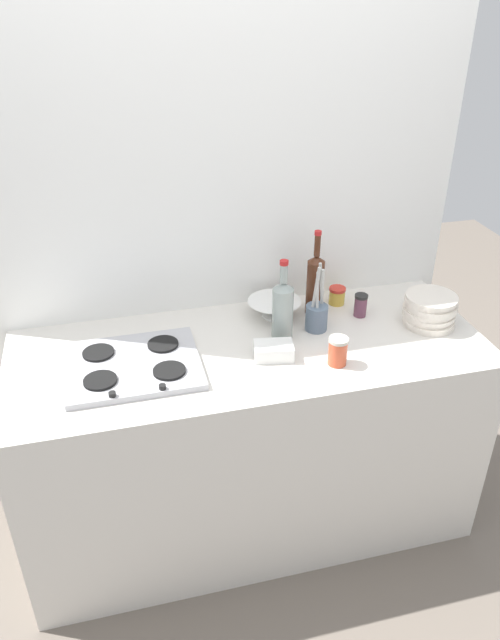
{
  "coord_description": "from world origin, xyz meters",
  "views": [
    {
      "loc": [
        -0.47,
        -1.87,
        2.16
      ],
      "look_at": [
        0.0,
        0.0,
        1.02
      ],
      "focal_mm": 34.21,
      "sensor_mm": 36.0,
      "label": 1
    }
  ],
  "objects_px": {
    "butter_dish": "(274,351)",
    "utensil_crock": "(317,314)",
    "wine_bottle_mid_left": "(283,310)",
    "condiment_jar_front": "(361,305)",
    "stovetop_hob": "(133,365)",
    "condiment_jar_rear": "(337,296)",
    "plate_stack": "(430,310)",
    "wine_bottle_leftmost": "(315,283)",
    "mixing_bowl": "(274,308)",
    "condiment_jar_spare": "(338,351)"
  },
  "relations": [
    {
      "from": "mixing_bowl",
      "to": "condiment_jar_rear",
      "type": "xyz_separation_m",
      "value": [
        0.29,
        0.04,
        -0.0
      ]
    },
    {
      "from": "wine_bottle_leftmost",
      "to": "wine_bottle_mid_left",
      "type": "relative_size",
      "value": 1.09
    },
    {
      "from": "butter_dish",
      "to": "utensil_crock",
      "type": "height_order",
      "value": "utensil_crock"
    },
    {
      "from": "mixing_bowl",
      "to": "butter_dish",
      "type": "relative_size",
      "value": 1.53
    },
    {
      "from": "wine_bottle_mid_left",
      "to": "utensil_crock",
      "type": "bearing_deg",
      "value": 13.52
    },
    {
      "from": "stovetop_hob",
      "to": "wine_bottle_leftmost",
      "type": "bearing_deg",
      "value": 16.54
    },
    {
      "from": "wine_bottle_mid_left",
      "to": "condiment_jar_rear",
      "type": "xyz_separation_m",
      "value": [
        0.31,
        0.21,
        -0.09
      ]
    },
    {
      "from": "condiment_jar_front",
      "to": "utensil_crock",
      "type": "bearing_deg",
      "value": -165.09
    },
    {
      "from": "plate_stack",
      "to": "wine_bottle_mid_left",
      "type": "distance_m",
      "value": 0.61
    },
    {
      "from": "wine_bottle_mid_left",
      "to": "utensil_crock",
      "type": "height_order",
      "value": "wine_bottle_mid_left"
    },
    {
      "from": "mixing_bowl",
      "to": "wine_bottle_leftmost",
      "type": "bearing_deg",
      "value": -3.01
    },
    {
      "from": "utensil_crock",
      "to": "condiment_jar_front",
      "type": "xyz_separation_m",
      "value": [
        0.21,
        0.06,
        -0.02
      ]
    },
    {
      "from": "plate_stack",
      "to": "condiment_jar_rear",
      "type": "relative_size",
      "value": 2.83
    },
    {
      "from": "stovetop_hob",
      "to": "condiment_jar_rear",
      "type": "xyz_separation_m",
      "value": [
        0.88,
        0.27,
        0.02
      ]
    },
    {
      "from": "stovetop_hob",
      "to": "wine_bottle_mid_left",
      "type": "relative_size",
      "value": 1.42
    },
    {
      "from": "stovetop_hob",
      "to": "condiment_jar_front",
      "type": "bearing_deg",
      "value": 9.31
    },
    {
      "from": "mixing_bowl",
      "to": "condiment_jar_front",
      "type": "height_order",
      "value": "condiment_jar_front"
    },
    {
      "from": "wine_bottle_leftmost",
      "to": "condiment_jar_spare",
      "type": "height_order",
      "value": "wine_bottle_leftmost"
    },
    {
      "from": "butter_dish",
      "to": "condiment_jar_spare",
      "type": "xyz_separation_m",
      "value": [
        0.21,
        -0.1,
        0.03
      ]
    },
    {
      "from": "stovetop_hob",
      "to": "condiment_jar_spare",
      "type": "distance_m",
      "value": 0.73
    },
    {
      "from": "stovetop_hob",
      "to": "utensil_crock",
      "type": "distance_m",
      "value": 0.73
    },
    {
      "from": "stovetop_hob",
      "to": "condiment_jar_rear",
      "type": "distance_m",
      "value": 0.92
    },
    {
      "from": "wine_bottle_mid_left",
      "to": "condiment_jar_front",
      "type": "bearing_deg",
      "value": 14.33
    },
    {
      "from": "stovetop_hob",
      "to": "utensil_crock",
      "type": "bearing_deg",
      "value": 7.65
    },
    {
      "from": "butter_dish",
      "to": "utensil_crock",
      "type": "bearing_deg",
      "value": 34.71
    },
    {
      "from": "condiment_jar_front",
      "to": "condiment_jar_spare",
      "type": "bearing_deg",
      "value": -125.64
    },
    {
      "from": "stovetop_hob",
      "to": "wine_bottle_leftmost",
      "type": "height_order",
      "value": "wine_bottle_leftmost"
    },
    {
      "from": "wine_bottle_leftmost",
      "to": "condiment_jar_spare",
      "type": "distance_m",
      "value": 0.39
    },
    {
      "from": "plate_stack",
      "to": "utensil_crock",
      "type": "distance_m",
      "value": 0.45
    },
    {
      "from": "wine_bottle_leftmost",
      "to": "condiment_jar_rear",
      "type": "distance_m",
      "value": 0.16
    },
    {
      "from": "condiment_jar_front",
      "to": "condiment_jar_rear",
      "type": "xyz_separation_m",
      "value": [
        -0.05,
        0.12,
        -0.01
      ]
    },
    {
      "from": "condiment_jar_spare",
      "to": "stovetop_hob",
      "type": "bearing_deg",
      "value": 168.12
    },
    {
      "from": "stovetop_hob",
      "to": "condiment_jar_rear",
      "type": "relative_size",
      "value": 6.34
    },
    {
      "from": "condiment_jar_rear",
      "to": "plate_stack",
      "type": "bearing_deg",
      "value": -40.3
    },
    {
      "from": "plate_stack",
      "to": "utensil_crock",
      "type": "xyz_separation_m",
      "value": [
        -0.45,
        0.07,
        0.0
      ]
    },
    {
      "from": "stovetop_hob",
      "to": "mixing_bowl",
      "type": "xyz_separation_m",
      "value": [
        0.59,
        0.23,
        0.03
      ]
    },
    {
      "from": "plate_stack",
      "to": "condiment_jar_front",
      "type": "bearing_deg",
      "value": 151.71
    },
    {
      "from": "plate_stack",
      "to": "stovetop_hob",
      "type": "bearing_deg",
      "value": -178.83
    },
    {
      "from": "condiment_jar_front",
      "to": "stovetop_hob",
      "type": "bearing_deg",
      "value": -170.69
    },
    {
      "from": "plate_stack",
      "to": "condiment_jar_spare",
      "type": "relative_size",
      "value": 1.96
    },
    {
      "from": "wine_bottle_mid_left",
      "to": "condiment_jar_rear",
      "type": "bearing_deg",
      "value": 34.72
    },
    {
      "from": "wine_bottle_mid_left",
      "to": "condiment_jar_front",
      "type": "distance_m",
      "value": 0.38
    },
    {
      "from": "wine_bottle_mid_left",
      "to": "condiment_jar_front",
      "type": "xyz_separation_m",
      "value": [
        0.36,
        0.09,
        -0.08
      ]
    },
    {
      "from": "wine_bottle_leftmost",
      "to": "condiment_jar_spare",
      "type": "bearing_deg",
      "value": -96.41
    },
    {
      "from": "stovetop_hob",
      "to": "condiment_jar_front",
      "type": "distance_m",
      "value": 0.95
    },
    {
      "from": "butter_dish",
      "to": "utensil_crock",
      "type": "xyz_separation_m",
      "value": [
        0.22,
        0.15,
        0.04
      ]
    },
    {
      "from": "stovetop_hob",
      "to": "plate_stack",
      "type": "bearing_deg",
      "value": 1.17
    },
    {
      "from": "wine_bottle_leftmost",
      "to": "butter_dish",
      "type": "height_order",
      "value": "wine_bottle_leftmost"
    },
    {
      "from": "stovetop_hob",
      "to": "utensil_crock",
      "type": "height_order",
      "value": "utensil_crock"
    },
    {
      "from": "plate_stack",
      "to": "condiment_jar_rear",
      "type": "distance_m",
      "value": 0.39
    }
  ]
}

